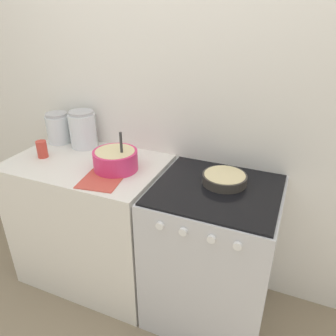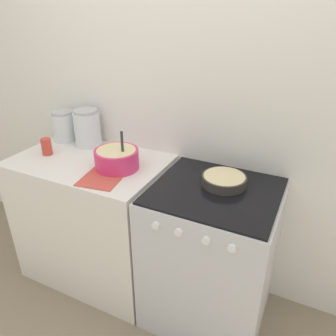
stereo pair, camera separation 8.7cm
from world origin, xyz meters
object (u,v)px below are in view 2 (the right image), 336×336
Objects in this scene: storage_jar_middle at (88,130)px; stove at (211,256)px; mixing_bowl at (117,158)px; tin_can at (47,147)px; baking_pan at (224,180)px; storage_jar_left at (64,128)px.

stove is at bearing -11.62° from storage_jar_middle.
mixing_bowl is 1.05× the size of storage_jar_middle.
tin_can is at bearing -176.29° from mixing_bowl.
stove is 3.73× the size of baking_pan.
storage_jar_middle is (-1.00, 0.20, 0.56)m from stove.
storage_jar_left is at bearing 173.82° from baking_pan.
storage_jar_left reaches higher than stove.
storage_jar_middle is (-0.38, 0.22, 0.04)m from mixing_bowl.
mixing_bowl is at bearing -178.70° from stove.
storage_jar_left reaches higher than tin_can.
tin_can is (-0.52, -0.03, -0.01)m from mixing_bowl.
storage_jar_left is at bearing 170.36° from stove.
baking_pan reaches higher than stove.
stove is at bearing 1.30° from mixing_bowl.
stove is 8.32× the size of tin_can.
baking_pan is at bearing 5.90° from tin_can.
tin_can is (0.07, -0.25, -0.04)m from storage_jar_left.
mixing_bowl is 0.52m from tin_can.
baking_pan is at bearing 7.70° from mixing_bowl.
tin_can is at bearing -177.59° from stove.
baking_pan is (0.02, 0.07, 0.48)m from stove.
storage_jar_middle is 2.29× the size of tin_can.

